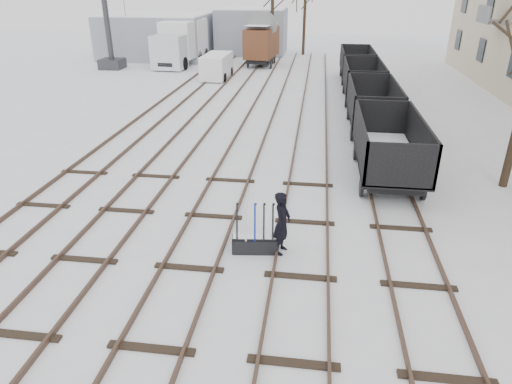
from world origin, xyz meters
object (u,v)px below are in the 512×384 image
worker (282,223)px  panel_van (217,66)px  freight_wagon_a (388,156)px  box_van_wagon (262,42)px  crane (110,39)px  ground_frame (255,243)px  lorry (181,42)px

worker → panel_van: worker is taller
worker → freight_wagon_a: freight_wagon_a is taller
worker → box_van_wagon: bearing=21.7°
worker → crane: size_ratio=0.20×
ground_frame → crane: bearing=113.8°
box_van_wagon → panel_van: 7.08m
worker → freight_wagon_a: (3.60, 5.98, -0.02)m
freight_wagon_a → box_van_wagon: 26.48m
ground_frame → lorry: size_ratio=0.18×
freight_wagon_a → crane: size_ratio=0.62×
panel_van → crane: (-10.04, 3.27, 1.53)m
ground_frame → crane: size_ratio=0.16×
panel_van → worker: bearing=-72.7°
box_van_wagon → crane: (-12.80, -3.16, 0.41)m
worker → box_van_wagon: size_ratio=0.38×
lorry → panel_van: size_ratio=2.00×
worker → box_van_wagon: (-4.45, 31.17, 1.15)m
ground_frame → box_van_wagon: box_van_wagon is taller
worker → lorry: bearing=34.5°
box_van_wagon → lorry: lorry is taller
ground_frame → freight_wagon_a: size_ratio=0.25×
panel_van → freight_wagon_a: bearing=-59.0°
freight_wagon_a → panel_van: size_ratio=1.38×
panel_van → lorry: bearing=128.2°
freight_wagon_a → lorry: bearing=121.8°
ground_frame → worker: 1.00m
worker → panel_van: 25.77m
lorry → panel_van: lorry is taller
box_van_wagon → lorry: bearing=-170.4°
box_van_wagon → worker: bearing=-75.1°
freight_wagon_a → panel_van: 21.66m
freight_wagon_a → crane: (-20.85, 22.04, 1.59)m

